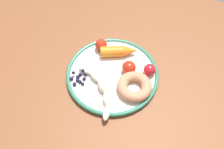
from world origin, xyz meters
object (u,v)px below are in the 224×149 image
dining_table (116,88)px  carrot_orange (119,51)px  plate (112,75)px  donut (134,86)px  tomato_mid (150,70)px  tomato_near (129,68)px  banana (101,88)px  tomato_far (101,45)px  blueberry_pile (79,78)px

dining_table → carrot_orange: bearing=103.4°
plate → carrot_orange: carrot_orange is taller
donut → tomato_mid: 0.07m
carrot_orange → tomato_near: bearing=-47.0°
carrot_orange → tomato_mid: tomato_mid is taller
banana → tomato_mid: 0.16m
carrot_orange → tomato_mid: (0.11, -0.04, 0.00)m
plate → donut: bearing=-18.2°
tomato_mid → plate: bearing=-157.1°
tomato_near → tomato_far: size_ratio=1.08×
tomato_near → tomato_far: tomato_near is taller
dining_table → blueberry_pile: bearing=-151.7°
blueberry_pile → plate: bearing=30.0°
carrot_orange → blueberry_pile: 0.16m
banana → blueberry_pile: banana is taller
plate → dining_table: bearing=15.3°
donut → tomato_mid: size_ratio=2.76×
tomato_mid → carrot_orange: bearing=161.5°
dining_table → tomato_mid: tomato_mid is taller
tomato_far → tomato_mid: bearing=-12.6°
banana → tomato_near: tomato_near is taller
donut → blueberry_pile: donut is taller
donut → tomato_near: 0.06m
plate → tomato_mid: tomato_mid is taller
donut → tomato_near: tomato_near is taller
dining_table → donut: size_ratio=12.41×
tomato_far → carrot_orange: bearing=-2.0°
donut → tomato_far: size_ratio=2.59×
tomato_near → tomato_mid: size_ratio=1.15×
tomato_near → tomato_far: 0.13m
tomato_mid → tomato_far: size_ratio=0.94×
tomato_mid → donut: bearing=-110.1°
dining_table → tomato_far: bearing=136.0°
plate → donut: (0.08, -0.03, 0.02)m
tomato_mid → tomato_far: (-0.17, 0.04, 0.00)m
plate → banana: bearing=-100.8°
dining_table → donut: donut is taller
plate → banana: (-0.01, -0.06, 0.02)m
banana → blueberry_pile: bearing=171.1°
blueberry_pile → tomato_near: bearing=30.9°
plate → carrot_orange: 0.08m
tomato_near → donut: bearing=-57.3°
carrot_orange → plate: bearing=-86.5°
blueberry_pile → tomato_mid: bearing=26.3°
carrot_orange → blueberry_pile: carrot_orange is taller
carrot_orange → dining_table: bearing=-76.6°
dining_table → tomato_far: 0.15m
banana → tomato_far: tomato_far is taller
carrot_orange → donut: (0.08, -0.11, -0.00)m
plate → tomato_near: (0.04, 0.03, 0.02)m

